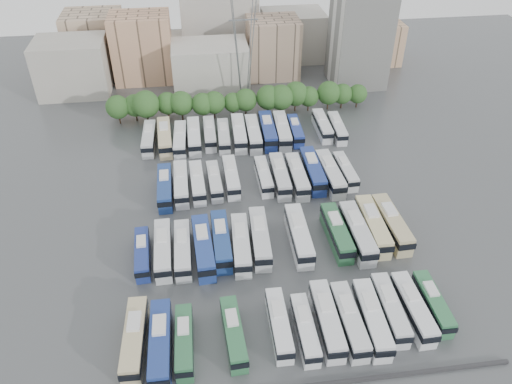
{
  "coord_description": "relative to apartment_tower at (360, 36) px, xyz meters",
  "views": [
    {
      "loc": [
        -10.92,
        -68.41,
        58.33
      ],
      "look_at": [
        -0.91,
        5.83,
        3.0
      ],
      "focal_mm": 35.0,
      "sensor_mm": 36.0,
      "label": 1
    }
  ],
  "objects": [
    {
      "name": "bus_r1_s4",
      "position": [
        -42.35,
        -63.64,
        -11.02
      ],
      "size": [
        2.85,
        12.86,
        4.03
      ],
      "rotation": [
        0.0,
        0.0,
        0.0
      ],
      "color": "navy",
      "rests_on": "ground"
    },
    {
      "name": "bus_r1_s11",
      "position": [
        -19.13,
        -64.82,
        -10.9
      ],
      "size": [
        3.1,
        13.69,
        4.29
      ],
      "rotation": [
        0.0,
        0.0,
        0.01
      ],
      "color": "silver",
      "rests_on": "ground"
    },
    {
      "name": "bus_r2_s2",
      "position": [
        -48.82,
        -45.98,
        -11.09
      ],
      "size": [
        2.83,
        12.41,
        3.88
      ],
      "rotation": [
        0.0,
        0.0,
        0.01
      ],
      "color": "silver",
      "rests_on": "ground"
    },
    {
      "name": "bus_r0_s13",
      "position": [
        -12.57,
        -81.1,
        -11.32
      ],
      "size": [
        2.48,
        10.94,
        3.43
      ],
      "rotation": [
        0.0,
        0.0,
        -0.01
      ],
      "color": "#307045",
      "rests_on": "ground"
    },
    {
      "name": "bus_r3_s9",
      "position": [
        -25.69,
        -28.26,
        -10.92
      ],
      "size": [
        3.6,
        13.61,
        4.23
      ],
      "rotation": [
        0.0,
        0.0,
        -0.05
      ],
      "color": "silver",
      "rests_on": "ground"
    },
    {
      "name": "bus_r0_s0",
      "position": [
        -55.58,
        -81.94,
        -11.06
      ],
      "size": [
        3.24,
        12.71,
        3.96
      ],
      "rotation": [
        0.0,
        0.0,
        -0.04
      ],
      "color": "#C4B386",
      "rests_on": "ground"
    },
    {
      "name": "bus_r3_s0",
      "position": [
        -55.69,
        -27.38,
        -11.14
      ],
      "size": [
        2.97,
        12.15,
        3.79
      ],
      "rotation": [
        0.0,
        0.0,
        -0.03
      ],
      "color": "silver",
      "rests_on": "ground"
    },
    {
      "name": "bus_r3_s13",
      "position": [
        -12.7,
        -28.2,
        -11.24
      ],
      "size": [
        2.97,
        11.51,
        3.58
      ],
      "rotation": [
        0.0,
        0.0,
        -0.04
      ],
      "color": "silver",
      "rests_on": "ground"
    },
    {
      "name": "ground",
      "position": [
        -34.0,
        -58.0,
        -13.0
      ],
      "size": [
        220.0,
        220.0,
        0.0
      ],
      "primitive_type": "plane",
      "color": "#424447",
      "rests_on": "ground"
    },
    {
      "name": "bus_r0_s4",
      "position": [
        -42.14,
        -82.6,
        -11.26
      ],
      "size": [
        3.03,
        11.38,
        3.54
      ],
      "rotation": [
        0.0,
        0.0,
        0.05
      ],
      "color": "#2D6940",
      "rests_on": "ground"
    },
    {
      "name": "bus_r1_s5",
      "position": [
        -39.16,
        -64.99,
        -11.03
      ],
      "size": [
        3.35,
        12.92,
        4.02
      ],
      "rotation": [
        0.0,
        0.0,
        -0.04
      ],
      "color": "silver",
      "rests_on": "ground"
    },
    {
      "name": "bus_r1_s12",
      "position": [
        -15.91,
        -63.42,
        -10.9
      ],
      "size": [
        3.3,
        13.72,
        4.28
      ],
      "rotation": [
        0.0,
        0.0,
        -0.02
      ],
      "color": "beige",
      "rests_on": "ground"
    },
    {
      "name": "bus_r1_s6",
      "position": [
        -35.81,
        -63.82,
        -10.98
      ],
      "size": [
        3.41,
        13.22,
        4.11
      ],
      "rotation": [
        0.0,
        0.0,
        -0.04
      ],
      "color": "silver",
      "rests_on": "ground"
    },
    {
      "name": "city_buildings",
      "position": [
        -41.46,
        13.86,
        -5.13
      ],
      "size": [
        102.0,
        35.0,
        20.0
      ],
      "color": "#9E998E",
      "rests_on": "ground"
    },
    {
      "name": "bus_r2_s1",
      "position": [
        -51.96,
        -46.81,
        -11.08
      ],
      "size": [
        2.9,
        12.53,
        3.92
      ],
      "rotation": [
        0.0,
        0.0,
        0.01
      ],
      "color": "navy",
      "rests_on": "ground"
    },
    {
      "name": "bus_r2_s5",
      "position": [
        -38.92,
        -44.9,
        -11.16
      ],
      "size": [
        2.72,
        11.98,
        3.75
      ],
      "rotation": [
        0.0,
        0.0,
        0.01
      ],
      "color": "white",
      "rests_on": "ground"
    },
    {
      "name": "bus_r1_s10",
      "position": [
        -22.52,
        -64.15,
        -11.03
      ],
      "size": [
        2.97,
        12.84,
        4.02
      ],
      "rotation": [
        0.0,
        0.0,
        0.01
      ],
      "color": "#2A633C",
      "rests_on": "ground"
    },
    {
      "name": "bus_r3_s1",
      "position": [
        -52.2,
        -27.68,
        -10.93
      ],
      "size": [
        3.54,
        13.55,
        4.21
      ],
      "rotation": [
        0.0,
        0.0,
        0.05
      ],
      "color": "#CFBC8E",
      "rests_on": "ground"
    },
    {
      "name": "apartment_tower",
      "position": [
        0.0,
        0.0,
        0.0
      ],
      "size": [
        14.0,
        14.0,
        26.0
      ],
      "primitive_type": "cube",
      "color": "silver",
      "rests_on": "ground"
    },
    {
      "name": "bus_r2_s10",
      "position": [
        -22.42,
        -45.16,
        -10.92
      ],
      "size": [
        3.02,
        13.54,
        4.24
      ],
      "rotation": [
        0.0,
        0.0,
        -0.01
      ],
      "color": "navy",
      "rests_on": "ground"
    },
    {
      "name": "bus_r3_s8",
      "position": [
        -28.93,
        -27.91,
        -10.92
      ],
      "size": [
        3.34,
        13.6,
        4.24
      ],
      "rotation": [
        0.0,
        0.0,
        -0.03
      ],
      "color": "navy",
      "rests_on": "ground"
    },
    {
      "name": "electricity_pylon",
      "position": [
        -32.0,
        -8.0,
        5.66
      ],
      "size": [
        9.0,
        6.91,
        33.83
      ],
      "color": "slate",
      "rests_on": "ground"
    },
    {
      "name": "bus_r1_s3",
      "position": [
        -45.42,
        -64.91,
        -10.94
      ],
      "size": [
        3.52,
        13.48,
        4.19
      ],
      "rotation": [
        0.0,
        0.0,
        0.05
      ],
      "color": "navy",
      "rests_on": "ground"
    },
    {
      "name": "tree_line",
      "position": [
        -35.07,
        -15.95,
        -8.62
      ],
      "size": [
        64.32,
        7.86,
        8.3
      ],
      "color": "black",
      "rests_on": "ground"
    },
    {
      "name": "bus_r2_s4",
      "position": [
        -42.31,
        -45.65,
        -11.3
      ],
      "size": [
        2.8,
        11.09,
        3.45
      ],
      "rotation": [
        0.0,
        0.0,
        0.04
      ],
      "color": "silver",
      "rests_on": "ground"
    },
    {
      "name": "bus_r3_s7",
      "position": [
        -32.35,
        -28.61,
        -11.0
      ],
      "size": [
        3.13,
        13.02,
        4.07
      ],
      "rotation": [
        0.0,
        0.0,
        -0.02
      ],
      "color": "silver",
      "rests_on": "ground"
    },
    {
      "name": "bus_r0_s11",
      "position": [
        -19.28,
        -81.46,
        -11.17
      ],
      "size": [
        2.93,
        11.95,
        3.73
      ],
      "rotation": [
        0.0,
        0.0,
        -0.03
      ],
      "color": "silver",
      "rests_on": "ground"
    },
    {
      "name": "bus_r3_s3",
      "position": [
        -45.67,
        -27.97,
        -11.02
      ],
      "size": [
        2.84,
        12.87,
        4.03
      ],
      "rotation": [
        0.0,
        0.0,
        -0.0
      ],
      "color": "white",
      "rests_on": "ground"
    },
    {
      "name": "bus_r0_s1",
      "position": [
        -52.1,
        -83.17,
        -10.99
      ],
      "size": [
        2.94,
        13.04,
        4.09
      ],
      "rotation": [
        0.0,
        0.0,
        -0.01
      ],
      "color": "navy",
      "rests_on": "ground"
    },
    {
      "name": "bus_r1_s13",
      "position": [
        -12.48,
        -63.32,
        -10.92
      ],
      "size": [
        3.35,
        13.58,
        4.23
      ],
      "rotation": [
        0.0,
        0.0,
        0.03
      ],
      "color": "tan",
      "rests_on": "ground"
    },
    {
      "name": "bus_r2_s7",
      "position": [
        -32.43,
        -45.3,
        -11.29
      ],
      "size": [
        2.54,
        11.12,
        3.48
      ],
      "rotation": [
        0.0,
        0.0,
        0.01
      ],
      "color": "silver",
      "rests_on": "ground"
    },
    {
      "name": "bus_r1_s8",
      "position": [
        -29.15,
        -64.12,
        -10.93
      ],
      "size": [
        3.14,
        13.49,
        4.22
      ],
      "rotation": [
        0.0,
        0.0,
        -0.02
      ],
      "color": "silver",
      "rests_on": "ground"
    },
    {
      "name": "bus_r3_s12",
      "position": [
        -15.89,
        -26.78,
        -11.17
      ],
      "size": [
        2.7,
        11.88,
        3.72
      ],
      "rotation": [
        0.0,
        0.0,
        -0.01
      ],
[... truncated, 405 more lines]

